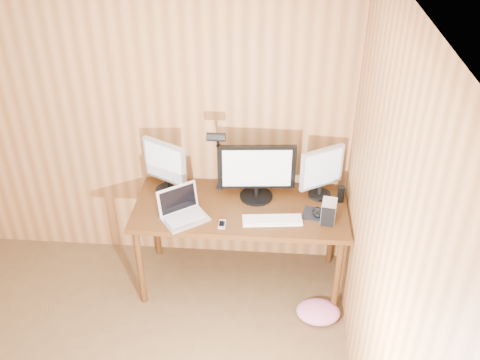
# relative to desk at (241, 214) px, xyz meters

# --- Properties ---
(room_shell) EXTENTS (4.00, 4.00, 4.00)m
(room_shell) POSITION_rel_desk_xyz_m (-0.93, -1.70, 0.62)
(room_shell) COLOR brown
(room_shell) RESTS_ON ground
(desk) EXTENTS (1.60, 0.70, 0.75)m
(desk) POSITION_rel_desk_xyz_m (0.00, 0.00, 0.00)
(desk) COLOR #45250E
(desk) RESTS_ON floor
(monitor_center) EXTENTS (0.58, 0.25, 0.45)m
(monitor_center) POSITION_rel_desk_xyz_m (0.11, 0.06, 0.36)
(monitor_center) COLOR black
(monitor_center) RESTS_ON desk
(monitor_left) EXTENTS (0.35, 0.21, 0.43)m
(monitor_left) POSITION_rel_desk_xyz_m (-0.59, 0.10, 0.35)
(monitor_left) COLOR black
(monitor_left) RESTS_ON desk
(monitor_right) EXTENTS (0.33, 0.22, 0.41)m
(monitor_right) POSITION_rel_desk_xyz_m (0.60, 0.12, 0.34)
(monitor_right) COLOR black
(monitor_right) RESTS_ON desk
(laptop) EXTENTS (0.39, 0.38, 0.22)m
(laptop) POSITION_rel_desk_xyz_m (-0.42, -0.23, 0.18)
(laptop) COLOR silver
(laptop) RESTS_ON desk
(keyboard) EXTENTS (0.44, 0.18, 0.02)m
(keyboard) POSITION_rel_desk_xyz_m (0.24, -0.24, 0.13)
(keyboard) COLOR white
(keyboard) RESTS_ON desk
(mousepad) EXTENTS (0.24, 0.21, 0.00)m
(mousepad) POSITION_rel_desk_xyz_m (0.57, -0.13, 0.12)
(mousepad) COLOR black
(mousepad) RESTS_ON desk
(mouse) EXTENTS (0.10, 0.13, 0.04)m
(mouse) POSITION_rel_desk_xyz_m (0.57, -0.13, 0.15)
(mouse) COLOR black
(mouse) RESTS_ON mousepad
(hard_drive) EXTENTS (0.12, 0.16, 0.16)m
(hard_drive) POSITION_rel_desk_xyz_m (0.64, -0.20, 0.20)
(hard_drive) COLOR silver
(hard_drive) RESTS_ON desk
(phone) EXTENTS (0.05, 0.10, 0.01)m
(phone) POSITION_rel_desk_xyz_m (-0.12, -0.31, 0.13)
(phone) COLOR silver
(phone) RESTS_ON desk
(speaker) EXTENTS (0.05, 0.05, 0.13)m
(speaker) POSITION_rel_desk_xyz_m (0.75, 0.06, 0.19)
(speaker) COLOR black
(speaker) RESTS_ON desk
(desk_lamp) EXTENTS (0.14, 0.20, 0.60)m
(desk_lamp) POSITION_rel_desk_xyz_m (-0.18, 0.09, 0.49)
(desk_lamp) COLOR black
(desk_lamp) RESTS_ON desk
(fabric_pile) EXTENTS (0.36, 0.30, 0.11)m
(fabric_pile) POSITION_rel_desk_xyz_m (0.62, -0.43, -0.58)
(fabric_pile) COLOR #D66790
(fabric_pile) RESTS_ON floor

